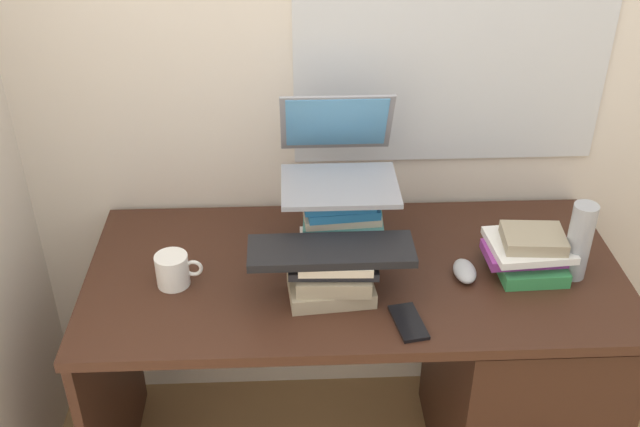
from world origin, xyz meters
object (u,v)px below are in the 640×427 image
(computer_mouse, at_px, (465,271))
(water_bottle, at_px, (579,241))
(book_stack_tall, at_px, (339,222))
(book_stack_side, at_px, (530,252))
(desk, at_px, (479,365))
(laptop, at_px, (338,159))
(cell_phone, at_px, (408,322))
(book_stack_keyboard_riser, at_px, (333,274))
(keyboard, at_px, (331,251))
(mug, at_px, (173,270))

(computer_mouse, relative_size, water_bottle, 0.47)
(book_stack_tall, bearing_deg, book_stack_side, -10.59)
(book_stack_side, relative_size, water_bottle, 1.10)
(desk, distance_m, laptop, 0.76)
(computer_mouse, bearing_deg, book_stack_tall, 160.17)
(water_bottle, relative_size, cell_phone, 1.62)
(book_stack_keyboard_riser, xyz_separation_m, keyboard, (-0.01, -0.00, 0.08))
(computer_mouse, bearing_deg, book_stack_side, 7.74)
(book_stack_keyboard_riser, distance_m, keyboard, 0.08)
(book_stack_tall, xyz_separation_m, keyboard, (-0.03, -0.18, 0.03))
(book_stack_side, relative_size, keyboard, 0.58)
(laptop, xyz_separation_m, computer_mouse, (0.33, -0.19, -0.25))
(book_stack_keyboard_riser, bearing_deg, book_stack_side, 8.82)
(keyboard, xyz_separation_m, mug, (-0.41, 0.06, -0.09))
(cell_phone, bearing_deg, computer_mouse, 36.25)
(keyboard, bearing_deg, book_stack_side, 8.56)
(mug, height_order, water_bottle, water_bottle)
(book_stack_keyboard_riser, xyz_separation_m, cell_phone, (0.18, -0.13, -0.06))
(book_stack_keyboard_riser, xyz_separation_m, book_stack_side, (0.54, 0.08, -0.01))
(book_stack_keyboard_riser, height_order, laptop, laptop)
(laptop, bearing_deg, computer_mouse, -29.40)
(book_stack_keyboard_riser, distance_m, laptop, 0.32)
(book_stack_keyboard_riser, bearing_deg, water_bottle, 4.66)
(book_stack_keyboard_riser, bearing_deg, keyboard, -153.97)
(laptop, distance_m, mug, 0.53)
(laptop, distance_m, keyboard, 0.28)
(desk, height_order, laptop, laptop)
(book_stack_tall, bearing_deg, computer_mouse, -19.83)
(book_stack_tall, xyz_separation_m, cell_phone, (0.15, -0.31, -0.10))
(desk, xyz_separation_m, laptop, (-0.42, 0.17, 0.62))
(book_stack_side, relative_size, mug, 1.96)
(book_stack_side, xyz_separation_m, mug, (-0.95, -0.02, -0.01))
(cell_phone, bearing_deg, water_bottle, 10.83)
(laptop, bearing_deg, desk, -21.90)
(desk, relative_size, book_stack_side, 5.99)
(book_stack_tall, height_order, cell_phone, book_stack_tall)
(cell_phone, bearing_deg, book_stack_tall, 106.26)
(book_stack_side, xyz_separation_m, water_bottle, (0.11, -0.03, 0.05))
(book_stack_tall, height_order, book_stack_keyboard_riser, book_stack_tall)
(book_stack_keyboard_riser, distance_m, water_bottle, 0.66)
(book_stack_keyboard_riser, height_order, cell_phone, book_stack_keyboard_riser)
(keyboard, height_order, water_bottle, water_bottle)
(mug, bearing_deg, laptop, 22.67)
(water_bottle, bearing_deg, computer_mouse, 178.82)
(laptop, relative_size, computer_mouse, 3.19)
(desk, distance_m, book_stack_tall, 0.62)
(book_stack_side, relative_size, laptop, 0.73)
(computer_mouse, bearing_deg, desk, 13.20)
(keyboard, bearing_deg, desk, 9.85)
(desk, bearing_deg, cell_phone, -141.66)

